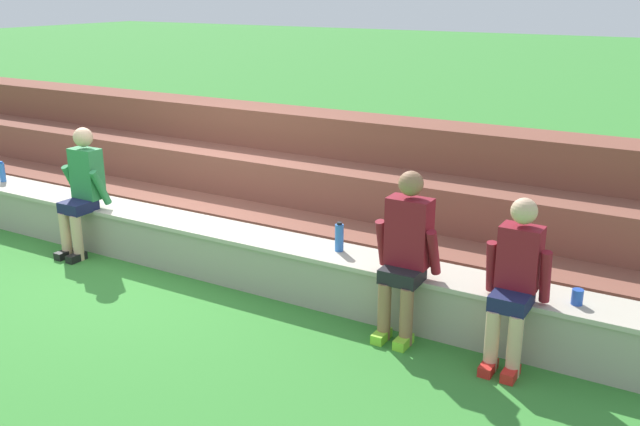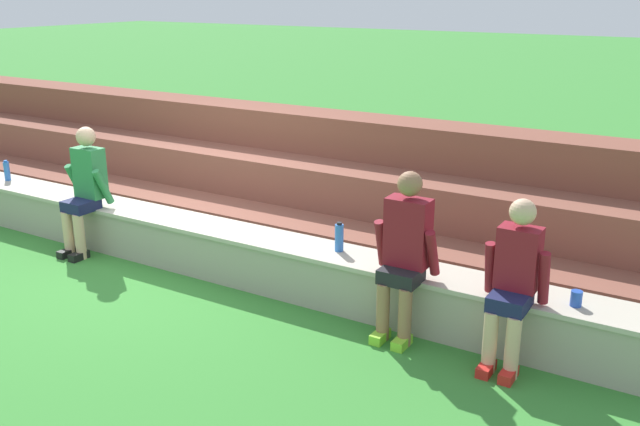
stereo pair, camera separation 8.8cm
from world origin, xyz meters
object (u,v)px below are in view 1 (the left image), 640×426
plastic_cup_right_end (577,297)px  person_far_left (82,188)px  water_bottle_near_left (2,172)px  water_bottle_center_gap (339,237)px  person_left_of_center (405,251)px  person_center (515,280)px

plastic_cup_right_end → person_far_left: bearing=-177.7°
water_bottle_near_left → water_bottle_center_gap: bearing=0.0°
water_bottle_center_gap → person_far_left: bearing=-174.5°
person_left_of_center → person_center: bearing=-1.3°
person_center → plastic_cup_right_end: 0.50m
person_left_of_center → water_bottle_center_gap: (-0.78, 0.29, -0.12)m
person_left_of_center → plastic_cup_right_end: bearing=9.0°
person_left_of_center → plastic_cup_right_end: person_left_of_center is taller
person_center → water_bottle_near_left: bearing=177.2°
person_center → water_bottle_center_gap: (-1.69, 0.31, -0.06)m
person_left_of_center → water_bottle_near_left: (-5.53, 0.29, -0.13)m
person_far_left → water_bottle_near_left: 1.77m
water_bottle_center_gap → plastic_cup_right_end: (2.11, -0.08, -0.07)m
person_center → plastic_cup_right_end: size_ratio=10.83×
person_center → water_bottle_center_gap: size_ratio=4.79×
plastic_cup_right_end → person_left_of_center: bearing=-171.0°
water_bottle_center_gap → plastic_cup_right_end: size_ratio=2.26×
person_center → person_left_of_center: bearing=178.7°
person_left_of_center → water_bottle_near_left: size_ratio=5.52×
water_bottle_center_gap → plastic_cup_right_end: 2.11m
person_left_of_center → plastic_cup_right_end: 1.36m
water_bottle_center_gap → plastic_cup_right_end: bearing=-2.3°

